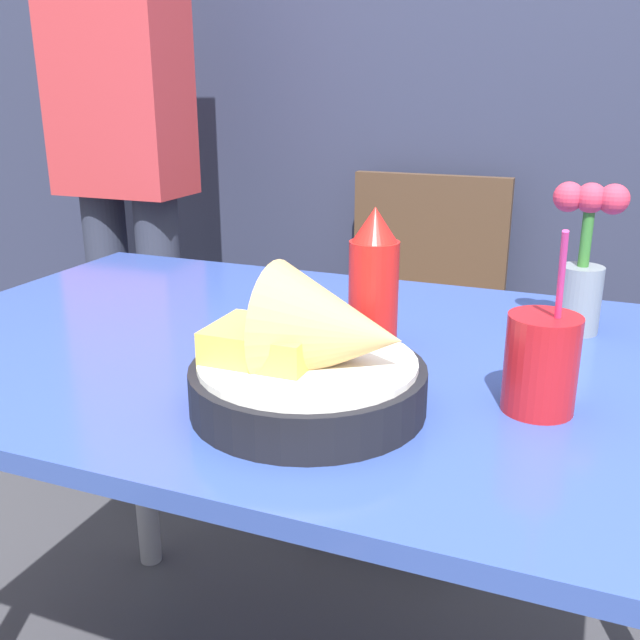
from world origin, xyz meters
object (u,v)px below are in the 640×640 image
object	(u,v)px
flower_vase	(583,262)
person_standing	(122,128)
chair_far_window	(418,319)
drink_cup	(541,366)
ketchup_bottle	(374,282)
food_basket	(316,361)

from	to	relation	value
flower_vase	person_standing	xyz separation A→B (m)	(-1.09, 0.43, 0.14)
chair_far_window	person_standing	xyz separation A→B (m)	(-0.71, -0.21, 0.47)
drink_cup	person_standing	xyz separation A→B (m)	(-1.07, 0.72, 0.19)
drink_cup	ketchup_bottle	bearing A→B (deg)	152.01
ketchup_bottle	drink_cup	xyz separation A→B (m)	(0.23, -0.12, -0.04)
ketchup_bottle	flower_vase	world-z (taller)	flower_vase
chair_far_window	person_standing	distance (m)	0.87
flower_vase	person_standing	bearing A→B (deg)	158.67
ketchup_bottle	flower_vase	bearing A→B (deg)	33.72
chair_far_window	ketchup_bottle	bearing A→B (deg)	-80.75
food_basket	ketchup_bottle	distance (m)	0.22
chair_far_window	ketchup_bottle	size ratio (longest dim) A/B	4.44
drink_cup	flower_vase	size ratio (longest dim) A/B	0.97
chair_far_window	ketchup_bottle	distance (m)	0.88
food_basket	ketchup_bottle	size ratio (longest dim) A/B	1.35
drink_cup	food_basket	bearing A→B (deg)	-158.25
food_basket	flower_vase	world-z (taller)	flower_vase
chair_far_window	drink_cup	size ratio (longest dim) A/B	4.10
ketchup_bottle	chair_far_window	bearing A→B (deg)	99.25
chair_far_window	food_basket	bearing A→B (deg)	-82.48
chair_far_window	food_basket	xyz separation A→B (m)	(0.14, -1.02, 0.28)
flower_vase	drink_cup	bearing A→B (deg)	-95.03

